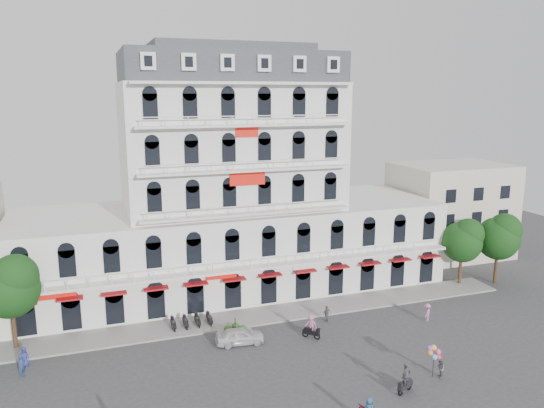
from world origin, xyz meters
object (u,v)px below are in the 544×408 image
Objects in this scene: rider_northeast at (406,378)px; rider_center at (311,326)px; balloon_vendor at (437,362)px; parked_car at (240,336)px.

rider_northeast is 10.51m from rider_center.
balloon_vendor is at bearing -9.38° from rider_center.
rider_center is at bearing -93.81° from parked_car.
rider_northeast is at bearing -163.91° from balloon_vendor.
rider_center is (6.13, -1.05, 0.43)m from parked_car.
balloon_vendor reaches higher than rider_center.
parked_car is 16.08m from balloon_vendor.
rider_northeast is at bearing -27.85° from rider_center.
balloon_vendor is at bearing -123.37° from parked_car.
parked_car is at bearing -75.71° from rider_northeast.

